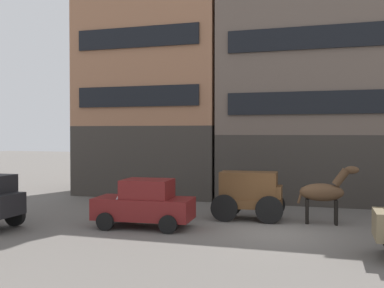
% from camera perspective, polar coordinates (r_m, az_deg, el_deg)
% --- Properties ---
extents(ground_plane, '(120.00, 120.00, 0.00)m').
position_cam_1_polar(ground_plane, '(17.20, 9.91, -10.69)').
color(ground_plane, '#605B56').
extents(building_far_left, '(8.83, 6.39, 17.14)m').
position_cam_1_polar(building_far_left, '(28.60, -4.24, 11.51)').
color(building_far_left, '#38332D').
rests_on(building_far_left, ground_plane).
extents(building_center_left, '(9.42, 6.39, 13.31)m').
position_cam_1_polar(building_center_left, '(26.39, 13.95, 8.11)').
color(building_center_left, '#38332D').
rests_on(building_center_left, ground_plane).
extents(cargo_wagon, '(2.99, 1.68, 1.98)m').
position_cam_1_polar(cargo_wagon, '(19.50, 7.06, -5.82)').
color(cargo_wagon, brown).
rests_on(cargo_wagon, ground_plane).
extents(draft_horse, '(2.35, 0.71, 2.30)m').
position_cam_1_polar(draft_horse, '(19.17, 15.80, -5.62)').
color(draft_horse, '#513823').
rests_on(draft_horse, ground_plane).
extents(sedan_dark, '(3.81, 2.08, 1.83)m').
position_cam_1_polar(sedan_dark, '(17.91, -5.80, -7.22)').
color(sedan_dark, maroon).
rests_on(sedan_dark, ground_plane).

